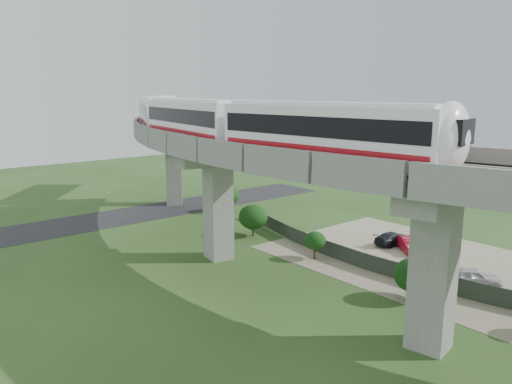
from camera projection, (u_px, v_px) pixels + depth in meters
ground at (292, 296)px, 36.36m from camera, size 160.00×160.00×0.00m
dirt_lot at (423, 262)px, 43.65m from camera, size 18.00×26.00×0.04m
asphalt_road at (116, 218)px, 58.92m from camera, size 60.00×8.00×0.03m
viaduct at (331, 168)px, 36.98m from camera, size 19.58×73.98×11.40m
metro_train at (194, 116)px, 48.41m from camera, size 21.21×58.74×3.64m
fence at (375, 258)px, 42.34m from camera, size 3.87×38.73×1.50m
tree_0 at (228, 196)px, 61.41m from camera, size 2.70×2.70×3.21m
tree_1 at (253, 217)px, 51.09m from camera, size 2.98×2.98×3.29m
tree_2 at (315, 241)px, 43.98m from camera, size 1.93×1.93×2.55m
tree_3 at (414, 275)px, 35.35m from camera, size 2.89×2.89×3.09m
car_white at (474, 277)px, 38.11m from camera, size 3.85×4.11×1.37m
car_red at (409, 244)px, 46.36m from camera, size 3.51×4.04×1.32m
car_dark at (393, 238)px, 48.39m from camera, size 4.35×2.13×1.22m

